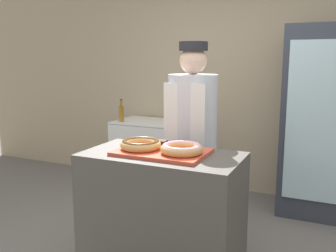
{
  "coord_description": "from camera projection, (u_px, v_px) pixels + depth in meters",
  "views": [
    {
      "loc": [
        1.09,
        -2.29,
        1.6
      ],
      "look_at": [
        0.0,
        0.1,
        1.13
      ],
      "focal_mm": 40.0,
      "sensor_mm": 36.0,
      "label": 1
    }
  ],
  "objects": [
    {
      "name": "bottle_green",
      "position": [
        181.0,
        113.0,
        4.6
      ],
      "size": [
        0.06,
        0.06,
        0.25
      ],
      "color": "#2D8C38",
      "rests_on": "chest_freezer"
    },
    {
      "name": "beverage_fridge",
      "position": [
        319.0,
        122.0,
        3.8
      ],
      "size": [
        0.69,
        0.62,
        1.93
      ],
      "color": "#333842",
      "rests_on": "ground_plane"
    },
    {
      "name": "bottle_orange",
      "position": [
        172.0,
        117.0,
        4.23
      ],
      "size": [
        0.06,
        0.06,
        0.27
      ],
      "color": "orange",
      "rests_on": "chest_freezer"
    },
    {
      "name": "brownie_back_left",
      "position": [
        162.0,
        142.0,
        2.78
      ],
      "size": [
        0.07,
        0.07,
        0.03
      ],
      "color": "#382111",
      "rests_on": "serving_tray"
    },
    {
      "name": "chest_freezer",
      "position": [
        153.0,
        154.0,
        4.68
      ],
      "size": [
        0.91,
        0.61,
        0.84
      ],
      "color": "white",
      "rests_on": "ground_plane"
    },
    {
      "name": "serving_tray",
      "position": [
        162.0,
        152.0,
        2.61
      ],
      "size": [
        0.63,
        0.42,
        0.02
      ],
      "color": "#D84C33",
      "rests_on": "display_counter"
    },
    {
      "name": "wall_back",
      "position": [
        239.0,
        80.0,
        4.45
      ],
      "size": [
        8.0,
        0.06,
        2.7
      ],
      "color": "tan",
      "rests_on": "ground_plane"
    },
    {
      "name": "brownie_back_right",
      "position": [
        181.0,
        144.0,
        2.72
      ],
      "size": [
        0.07,
        0.07,
        0.03
      ],
      "color": "#382111",
      "rests_on": "serving_tray"
    },
    {
      "name": "bottle_amber",
      "position": [
        173.0,
        115.0,
        4.61
      ],
      "size": [
        0.07,
        0.07,
        0.2
      ],
      "color": "#99661E",
      "rests_on": "chest_freezer"
    },
    {
      "name": "baker_person",
      "position": [
        192.0,
        140.0,
        3.21
      ],
      "size": [
        0.42,
        0.42,
        1.74
      ],
      "color": "#4C4C51",
      "rests_on": "ground_plane"
    },
    {
      "name": "bottle_amber_b",
      "position": [
        121.0,
        113.0,
        4.56
      ],
      "size": [
        0.06,
        0.06,
        0.28
      ],
      "color": "#99661E",
      "rests_on": "chest_freezer"
    },
    {
      "name": "donut_light_glaze",
      "position": [
        182.0,
        148.0,
        2.52
      ],
      "size": [
        0.29,
        0.29,
        0.07
      ],
      "color": "tan",
      "rests_on": "serving_tray"
    },
    {
      "name": "donut_chocolate_glaze",
      "position": [
        141.0,
        144.0,
        2.65
      ],
      "size": [
        0.29,
        0.29,
        0.07
      ],
      "color": "tan",
      "rests_on": "serving_tray"
    },
    {
      "name": "display_counter",
      "position": [
        162.0,
        217.0,
        2.7
      ],
      "size": [
        1.11,
        0.6,
        0.95
      ],
      "color": "#4C4742",
      "rests_on": "ground_plane"
    }
  ]
}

